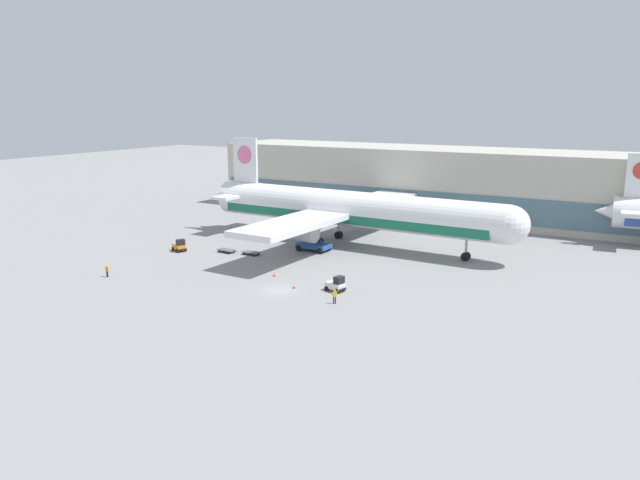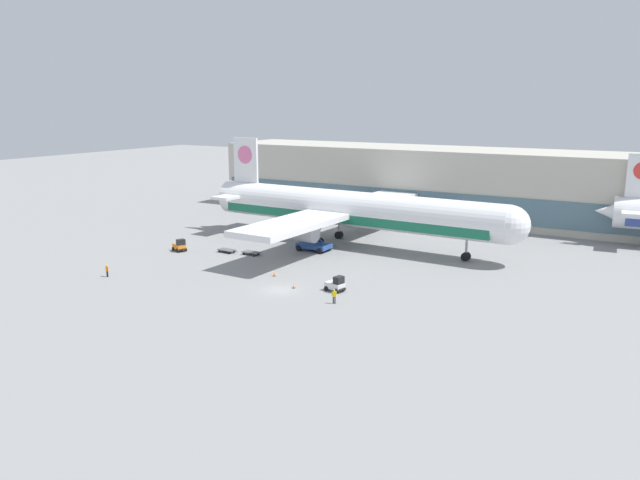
{
  "view_description": "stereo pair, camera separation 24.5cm",
  "coord_description": "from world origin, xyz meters",
  "px_view_note": "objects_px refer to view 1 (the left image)",
  "views": [
    {
      "loc": [
        42.33,
        -62.63,
        23.19
      ],
      "look_at": [
        -1.2,
        12.2,
        4.0
      ],
      "focal_mm": 35.0,
      "sensor_mm": 36.0,
      "label": 1
    },
    {
      "loc": [
        42.54,
        -62.5,
        23.19
      ],
      "look_at": [
        -1.2,
        12.2,
        4.0
      ],
      "focal_mm": 35.0,
      "sensor_mm": 36.0,
      "label": 2
    }
  ],
  "objects_px": {
    "ground_crew_near": "(107,270)",
    "ground_crew_far": "(335,295)",
    "baggage_dolly_lead": "(227,250)",
    "baggage_tug_foreground": "(179,246)",
    "baggage_tug_mid": "(336,284)",
    "traffic_cone_far": "(274,274)",
    "scissor_lift_loader": "(314,239)",
    "traffic_cone_near": "(294,286)",
    "airplane_main": "(347,210)",
    "baggage_dolly_second": "(251,252)"
  },
  "relations": [
    {
      "from": "scissor_lift_loader",
      "to": "baggage_tug_foreground",
      "type": "height_order",
      "value": "scissor_lift_loader"
    },
    {
      "from": "ground_crew_far",
      "to": "traffic_cone_far",
      "type": "height_order",
      "value": "ground_crew_far"
    },
    {
      "from": "scissor_lift_loader",
      "to": "airplane_main",
      "type": "bearing_deg",
      "value": 71.61
    },
    {
      "from": "scissor_lift_loader",
      "to": "baggage_dolly_lead",
      "type": "relative_size",
      "value": 1.42
    },
    {
      "from": "traffic_cone_far",
      "to": "traffic_cone_near",
      "type": "bearing_deg",
      "value": -32.45
    },
    {
      "from": "airplane_main",
      "to": "baggage_dolly_lead",
      "type": "xyz_separation_m",
      "value": [
        -13.64,
        -14.59,
        -5.45
      ]
    },
    {
      "from": "ground_crew_far",
      "to": "traffic_cone_near",
      "type": "relative_size",
      "value": 3.04
    },
    {
      "from": "baggage_tug_foreground",
      "to": "baggage_dolly_lead",
      "type": "xyz_separation_m",
      "value": [
        7.02,
        3.08,
        -0.49
      ]
    },
    {
      "from": "baggage_dolly_lead",
      "to": "baggage_dolly_second",
      "type": "distance_m",
      "value": 4.32
    },
    {
      "from": "ground_crew_near",
      "to": "baggage_dolly_second",
      "type": "bearing_deg",
      "value": -104.7
    },
    {
      "from": "ground_crew_near",
      "to": "ground_crew_far",
      "type": "xyz_separation_m",
      "value": [
        32.18,
        5.48,
        0.05
      ]
    },
    {
      "from": "airplane_main",
      "to": "baggage_tug_mid",
      "type": "distance_m",
      "value": 26.93
    },
    {
      "from": "baggage_dolly_lead",
      "to": "ground_crew_far",
      "type": "xyz_separation_m",
      "value": [
        27.06,
        -13.82,
        0.66
      ]
    },
    {
      "from": "airplane_main",
      "to": "traffic_cone_near",
      "type": "bearing_deg",
      "value": -75.02
    },
    {
      "from": "baggage_tug_foreground",
      "to": "ground_crew_near",
      "type": "relative_size",
      "value": 1.64
    },
    {
      "from": "scissor_lift_loader",
      "to": "ground_crew_far",
      "type": "height_order",
      "value": "scissor_lift_loader"
    },
    {
      "from": "airplane_main",
      "to": "scissor_lift_loader",
      "type": "distance_m",
      "value": 7.99
    },
    {
      "from": "ground_crew_far",
      "to": "ground_crew_near",
      "type": "bearing_deg",
      "value": 164.43
    },
    {
      "from": "airplane_main",
      "to": "ground_crew_far",
      "type": "distance_m",
      "value": 31.78
    },
    {
      "from": "ground_crew_near",
      "to": "baggage_dolly_lead",
      "type": "bearing_deg",
      "value": -94.41
    },
    {
      "from": "airplane_main",
      "to": "baggage_tug_mid",
      "type": "height_order",
      "value": "airplane_main"
    },
    {
      "from": "baggage_tug_mid",
      "to": "traffic_cone_far",
      "type": "xyz_separation_m",
      "value": [
        -10.6,
        1.83,
        -0.52
      ]
    },
    {
      "from": "airplane_main",
      "to": "baggage_tug_foreground",
      "type": "distance_m",
      "value": 27.64
    },
    {
      "from": "baggage_dolly_second",
      "to": "traffic_cone_far",
      "type": "distance_m",
      "value": 12.95
    },
    {
      "from": "ground_crew_near",
      "to": "airplane_main",
      "type": "bearing_deg",
      "value": -108.52
    },
    {
      "from": "airplane_main",
      "to": "baggage_tug_foreground",
      "type": "height_order",
      "value": "airplane_main"
    },
    {
      "from": "airplane_main",
      "to": "baggage_dolly_second",
      "type": "height_order",
      "value": "airplane_main"
    },
    {
      "from": "scissor_lift_loader",
      "to": "baggage_dolly_second",
      "type": "bearing_deg",
      "value": -131.43
    },
    {
      "from": "scissor_lift_loader",
      "to": "baggage_tug_mid",
      "type": "xyz_separation_m",
      "value": [
        13.62,
        -17.45,
        -1.04
      ]
    },
    {
      "from": "scissor_lift_loader",
      "to": "traffic_cone_far",
      "type": "relative_size",
      "value": 7.29
    },
    {
      "from": "baggage_tug_foreground",
      "to": "baggage_dolly_lead",
      "type": "bearing_deg",
      "value": 46.83
    },
    {
      "from": "baggage_tug_mid",
      "to": "traffic_cone_far",
      "type": "bearing_deg",
      "value": -177.88
    },
    {
      "from": "airplane_main",
      "to": "baggage_dolly_lead",
      "type": "bearing_deg",
      "value": -131.15
    },
    {
      "from": "baggage_dolly_second",
      "to": "traffic_cone_near",
      "type": "height_order",
      "value": "traffic_cone_near"
    },
    {
      "from": "baggage_tug_foreground",
      "to": "ground_crew_near",
      "type": "distance_m",
      "value": 16.33
    },
    {
      "from": "baggage_dolly_second",
      "to": "traffic_cone_near",
      "type": "bearing_deg",
      "value": -34.35
    },
    {
      "from": "airplane_main",
      "to": "ground_crew_near",
      "type": "xyz_separation_m",
      "value": [
        -18.76,
        -33.89,
        -4.85
      ]
    },
    {
      "from": "airplane_main",
      "to": "ground_crew_near",
      "type": "height_order",
      "value": "airplane_main"
    },
    {
      "from": "baggage_dolly_second",
      "to": "ground_crew_near",
      "type": "bearing_deg",
      "value": -112.25
    },
    {
      "from": "traffic_cone_far",
      "to": "scissor_lift_loader",
      "type": "bearing_deg",
      "value": 100.93
    },
    {
      "from": "scissor_lift_loader",
      "to": "ground_crew_far",
      "type": "bearing_deg",
      "value": -52.2
    },
    {
      "from": "baggage_tug_foreground",
      "to": "baggage_tug_mid",
      "type": "relative_size",
      "value": 1.04
    },
    {
      "from": "scissor_lift_loader",
      "to": "traffic_cone_near",
      "type": "bearing_deg",
      "value": -64.4
    },
    {
      "from": "baggage_dolly_lead",
      "to": "baggage_tug_foreground",
      "type": "bearing_deg",
      "value": -153.42
    },
    {
      "from": "scissor_lift_loader",
      "to": "baggage_tug_mid",
      "type": "distance_m",
      "value": 22.16
    },
    {
      "from": "baggage_dolly_lead",
      "to": "traffic_cone_far",
      "type": "height_order",
      "value": "traffic_cone_far"
    },
    {
      "from": "baggage_dolly_lead",
      "to": "traffic_cone_near",
      "type": "bearing_deg",
      "value": -26.33
    },
    {
      "from": "airplane_main",
      "to": "traffic_cone_near",
      "type": "distance_m",
      "value": 26.8
    },
    {
      "from": "scissor_lift_loader",
      "to": "ground_crew_near",
      "type": "height_order",
      "value": "scissor_lift_loader"
    },
    {
      "from": "ground_crew_near",
      "to": "scissor_lift_loader",
      "type": "bearing_deg",
      "value": -110.4
    }
  ]
}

